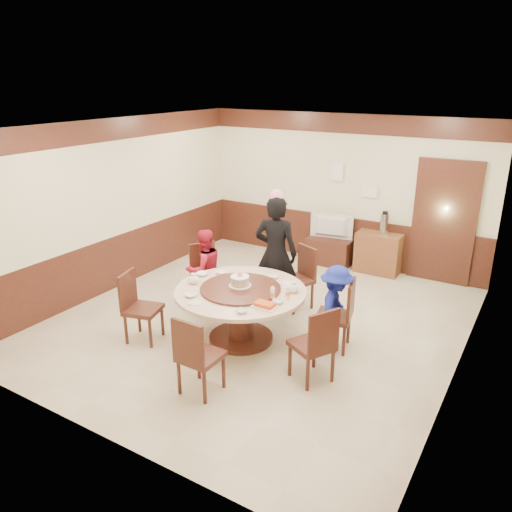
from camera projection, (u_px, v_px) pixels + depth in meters
The scene contains 31 objects.
room at pixel (261, 252), 7.05m from camera, with size 6.00×6.04×2.84m.
banquet_table at pixel (241, 304), 6.69m from camera, with size 1.75×1.75×0.78m.
chair_0 at pixel (335, 327), 6.58m from camera, with size 0.53×0.52×0.97m.
chair_1 at pixel (297, 289), 7.75m from camera, with size 0.58×0.59×0.97m.
chair_2 at pixel (207, 286), 7.85m from camera, with size 0.61×0.61×0.97m.
chair_3 at pixel (142, 319), 6.78m from camera, with size 0.55×0.54×0.97m.
chair_4 at pixel (200, 368), 5.64m from camera, with size 0.44×0.45×0.97m.
chair_5 at pixel (312, 357), 5.87m from camera, with size 0.60×0.60×0.97m.
person_standing at pixel (276, 254), 7.51m from camera, with size 0.66×0.43×1.80m, color black.
person_red at pixel (204, 269), 7.65m from camera, with size 0.61×0.48×1.26m, color #B3172E.
person_blue at pixel (336, 309), 6.45m from camera, with size 0.75×0.43×1.17m, color navy.
birthday_cake at pixel (240, 281), 6.64m from camera, with size 0.30×0.30×0.20m.
teapot_left at pixel (193, 279), 6.79m from camera, with size 0.17×0.15×0.13m, color white.
teapot_right at pixel (293, 288), 6.52m from camera, with size 0.17×0.15×0.13m, color white.
bowl_0 at pixel (222, 273), 7.14m from camera, with size 0.16×0.16×0.04m, color white.
bowl_1 at pixel (242, 311), 5.96m from camera, with size 0.14×0.14×0.04m, color white.
bowl_2 at pixel (191, 295), 6.40m from camera, with size 0.15×0.15×0.04m, color white.
bowl_3 at pixel (278, 302), 6.21m from camera, with size 0.13×0.13×0.04m, color white.
bowl_4 at pixel (202, 274), 7.08m from camera, with size 0.17×0.17×0.04m, color white.
bowl_5 at pixel (273, 277), 6.98m from camera, with size 0.15×0.15×0.05m, color white.
saucer_near at pixel (195, 303), 6.21m from camera, with size 0.18×0.18×0.01m, color white.
saucer_far at pixel (288, 283), 6.80m from camera, with size 0.18×0.18×0.01m, color white.
shrimp_platter at pixel (265, 305), 6.10m from camera, with size 0.30×0.20×0.06m.
bottle_0 at pixel (273, 294), 6.30m from camera, with size 0.06×0.06×0.16m, color white.
bottle_1 at pixel (288, 293), 6.32m from camera, with size 0.06×0.06×0.16m, color white.
tv_stand at pixel (329, 251), 9.58m from camera, with size 0.85×0.45×0.50m, color #401D14.
television at pixel (331, 227), 9.41m from camera, with size 0.82×0.11×0.47m, color gray.
side_cabinet at pixel (378, 253), 9.10m from camera, with size 0.80×0.40×0.75m, color brown.
thermos at pixel (384, 224), 8.88m from camera, with size 0.15×0.15×0.38m, color silver.
notice_left at pixel (337, 172), 9.24m from camera, with size 0.25×0.00×0.35m, color white.
notice_right at pixel (369, 192), 9.03m from camera, with size 0.30×0.00×0.22m, color white.
Camera 1 is at (3.39, -5.72, 3.42)m, focal length 35.00 mm.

